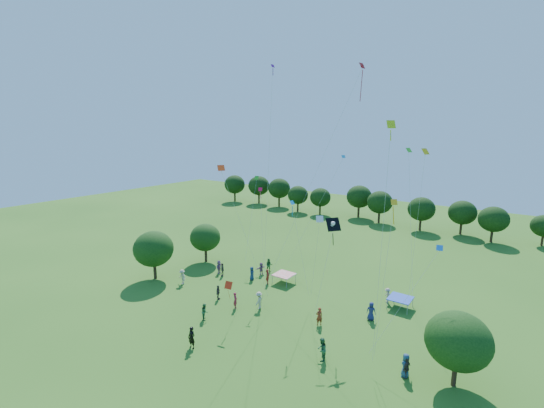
{
  "coord_description": "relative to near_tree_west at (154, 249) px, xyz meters",
  "views": [
    {
      "loc": [
        19.37,
        -13.09,
        17.79
      ],
      "look_at": [
        0.0,
        14.0,
        11.0
      ],
      "focal_mm": 24.0,
      "sensor_mm": 36.0,
      "label": 1
    }
  ],
  "objects": [
    {
      "name": "small_kite_9",
      "position": [
        27.67,
        9.88,
        9.62
      ],
      "size": [
        0.93,
        0.96,
        14.85
      ],
      "color": "gold"
    },
    {
      "name": "crowd_person_12",
      "position": [
        9.81,
        6.58,
        -2.98
      ],
      "size": [
        0.76,
        0.92,
        1.64
      ],
      "primitive_type": "imported",
      "rotation": [
        0.0,
        0.0,
        2.04
      ],
      "color": "navy",
      "rests_on": "ground"
    },
    {
      "name": "small_kite_0",
      "position": [
        11.72,
        6.02,
        5.34
      ],
      "size": [
        1.98,
        1.8,
        10.18
      ],
      "color": "#DE0D3D"
    },
    {
      "name": "small_kite_4",
      "position": [
        15.67,
        14.44,
        7.15
      ],
      "size": [
        5.19,
        4.88,
        13.5
      ],
      "color": "#1383BE"
    },
    {
      "name": "small_kite_7",
      "position": [
        18.26,
        2.82,
        5.25
      ],
      "size": [
        1.06,
        2.28,
        10.05
      ],
      "color": "#0E7FD2"
    },
    {
      "name": "crowd_person_5",
      "position": [
        9.77,
        8.49,
        -3.0
      ],
      "size": [
        0.8,
        1.56,
        1.59
      ],
      "primitive_type": "imported",
      "rotation": [
        0.0,
        0.0,
        4.52
      ],
      "color": "#94567A",
      "rests_on": "ground"
    },
    {
      "name": "tent_blue",
      "position": [
        26.53,
        9.81,
        -2.76
      ],
      "size": [
        2.2,
        2.2,
        1.1
      ],
      "color": "#1B41B5",
      "rests_on": "ground"
    },
    {
      "name": "crowd_person_13",
      "position": [
        12.93,
        0.01,
        -2.95
      ],
      "size": [
        0.73,
        0.73,
        1.69
      ],
      "primitive_type": "imported",
      "rotation": [
        0.0,
        0.0,
        2.36
      ],
      "color": "maroon",
      "rests_on": "ground"
    },
    {
      "name": "crowd_person_3",
      "position": [
        3.92,
        0.86,
        -2.91
      ],
      "size": [
        1.23,
        0.7,
        1.77
      ],
      "primitive_type": "imported",
      "rotation": [
        0.0,
        0.0,
        -0.16
      ],
      "color": "#A9A787",
      "rests_on": "ground"
    },
    {
      "name": "crowd_person_6",
      "position": [
        30.0,
        -0.66,
        -2.89
      ],
      "size": [
        0.53,
        0.92,
        1.82
      ],
      "primitive_type": "imported",
      "rotation": [
        0.0,
        0.0,
        4.77
      ],
      "color": "navy",
      "rests_on": "ground"
    },
    {
      "name": "tent_red_stripe",
      "position": [
        13.47,
        8.1,
        -2.76
      ],
      "size": [
        2.2,
        2.2,
        1.1
      ],
      "color": "red",
      "rests_on": "ground"
    },
    {
      "name": "small_kite_3",
      "position": [
        5.5,
        12.7,
        5.56
      ],
      "size": [
        2.69,
        5.79,
        10.27
      ],
      "color": "green"
    },
    {
      "name": "crowd_person_14",
      "position": [
        12.01,
        -3.35,
        -3.0
      ],
      "size": [
        0.84,
        0.87,
        1.6
      ],
      "primitive_type": "imported",
      "rotation": [
        0.0,
        0.0,
        2.31
      ],
      "color": "#2B6536",
      "rests_on": "ground"
    },
    {
      "name": "treeline",
      "position": [
        14.71,
        42.93,
        0.29
      ],
      "size": [
        88.01,
        8.77,
        6.77
      ],
      "color": "#422B19",
      "rests_on": "ground"
    },
    {
      "name": "small_kite_2",
      "position": [
        28.35,
        -1.07,
        6.55
      ],
      "size": [
        0.81,
        0.67,
        11.86
      ],
      "color": "#FFAC16"
    },
    {
      "name": "crowd_person_9",
      "position": [
        25.05,
        10.3,
        -3.02
      ],
      "size": [
        0.98,
        1.08,
        1.55
      ],
      "primitive_type": "imported",
      "rotation": [
        0.0,
        0.0,
        5.38
      ],
      "color": "#A99387",
      "rests_on": "ground"
    },
    {
      "name": "small_kite_12",
      "position": [
        30.25,
        1.63,
        3.76
      ],
      "size": [
        3.79,
        4.03,
        8.15
      ],
      "color": "blue"
    },
    {
      "name": "near_tree_north",
      "position": [
        0.76,
        7.78,
        -0.35
      ],
      "size": [
        4.11,
        4.11,
        5.31
      ],
      "color": "#422B19",
      "rests_on": "ground"
    },
    {
      "name": "crowd_person_8",
      "position": [
        24.1,
        -2.5,
        -2.87
      ],
      "size": [
        0.72,
        1.02,
        1.87
      ],
      "primitive_type": "imported",
      "rotation": [
        0.0,
        0.0,
        4.97
      ],
      "color": "#275C38",
      "rests_on": "ground"
    },
    {
      "name": "small_kite_10",
      "position": [
        28.23,
        -2.13,
        10.62
      ],
      "size": [
        0.58,
        0.57,
        17.1
      ],
      "color": "#C6D312"
    },
    {
      "name": "crowd_person_4",
      "position": [
        6.09,
        5.4,
        -2.97
      ],
      "size": [
        1.0,
        1.0,
        1.65
      ],
      "primitive_type": "imported",
      "rotation": [
        0.0,
        0.0,
        5.5
      ],
      "color": "#453D37",
      "rests_on": "ground"
    },
    {
      "name": "ground",
      "position": [
        16.44,
        -12.5,
        -3.8
      ],
      "size": [
        160.0,
        160.0,
        0.0
      ],
      "primitive_type": "plane",
      "color": "#396C20"
    },
    {
      "name": "man_in_black",
      "position": [
        14.57,
        -7.33,
        -2.86
      ],
      "size": [
        0.72,
        0.49,
        1.89
      ],
      "primitive_type": "imported",
      "rotation": [
        0.0,
        0.0,
        0.05
      ],
      "color": "black",
      "rests_on": "ground"
    },
    {
      "name": "crowd_person_10",
      "position": [
        10.14,
        0.41,
        -3.01
      ],
      "size": [
        0.78,
        1.02,
        1.59
      ],
      "primitive_type": "imported",
      "rotation": [
        0.0,
        0.0,
        2.02
      ],
      "color": "#433936",
      "rests_on": "ground"
    },
    {
      "name": "crowd_person_2",
      "position": [
        10.03,
        9.81,
        -2.92
      ],
      "size": [
        0.98,
        0.89,
        1.77
      ],
      "primitive_type": "imported",
      "rotation": [
        0.0,
        0.0,
        0.62
      ],
      "color": "#29612A",
      "rests_on": "ground"
    },
    {
      "name": "crowd_person_16",
      "position": [
        30.11,
        -0.77,
        -2.99
      ],
      "size": [
        0.63,
        1.02,
        1.61
      ],
      "primitive_type": "imported",
      "rotation": [
        0.0,
        0.0,
        4.49
      ],
      "color": "#39332D",
      "rests_on": "ground"
    },
    {
      "name": "crowd_person_11",
      "position": [
        5.13,
        5.82,
        -2.96
      ],
      "size": [
        0.94,
        1.65,
        1.67
      ],
      "primitive_type": "imported",
      "rotation": [
        0.0,
        0.0,
        1.83
      ],
      "color": "#92558A",
      "rests_on": "ground"
    },
    {
      "name": "small_kite_5",
      "position": [
        13.05,
        5.79,
        12.67
      ],
      "size": [
        0.67,
        1.19,
        23.05
      ],
      "color": "#81178B"
    },
    {
      "name": "crowd_person_1",
      "position": [
        21.42,
        2.06,
        -2.92
      ],
      "size": [
        0.73,
        0.78,
        1.75
      ],
      "primitive_type": "imported",
      "rotation": [
        0.0,
        0.0,
        4.06
      ],
      "color": "maroon",
      "rests_on": "ground"
    },
    {
      "name": "small_kite_8",
      "position": [
        14.58,
        -2.62,
        -0.07
      ],
      "size": [
        2.36,
        4.03,
        3.02
      ],
      "color": "red"
    },
    {
      "name": "small_kite_6",
      "position": [
        20.83,
        2.55,
        5.08
      ],
      "size": [
        2.3,
        2.49,
        9.04
      ],
      "color": "silver"
    },
    {
      "name": "pirate_kite",
      "position": [
        22.18,
        2.69,
        5.77
      ],
      "size": [
        1.36,
        2.54,
        8.87
      ],
      "color": "black"
    },
    {
      "name": "small_kite_11",
      "position": [
        25.29,
        14.56,
        8.98
      ],
      "size": [
        3.17,
        5.56,
        14.59
      ],
      "color": "green"
    },
    {
      "name": "small_kite_1",
      "position": [
        15.55,
        -2.97,
        8.17
      ],
      "size": [
        0.65,
        6.43,
        13.73
      ],
      "color": "red"
    },
    {
      "name": "crowd_person_15",
      "position": [
        14.94,
        1.33,
        -2.9
      ],
      "size": [
        0.74,
        1.25,
        1.79
      ],
      "primitive_type": "imported",
      "rotation": [
        0.0,
        0.0,
        4.91
      ],
      "color": "#B2A98E",
      "rests_on": "ground"
    },
    {
      "name": "red_high_kite",
      "position": [
        19.84,
        8.59,
        15.25
      ],
      "size": [
        7.09,
        7.32,
        22.94
      ],
      "color": "red"
    },
    {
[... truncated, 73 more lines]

